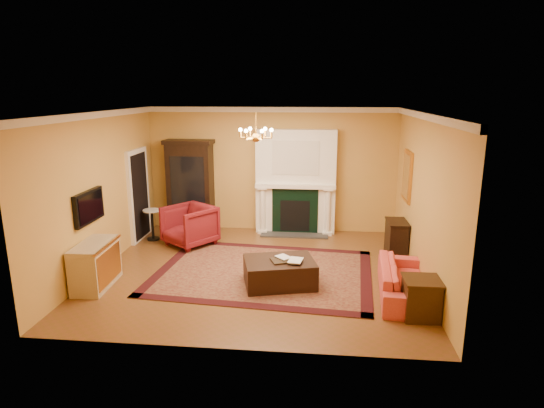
# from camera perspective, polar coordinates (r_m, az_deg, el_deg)

# --- Properties ---
(floor) EXTENTS (6.00, 5.50, 0.02)m
(floor) POSITION_cam_1_polar(r_m,az_deg,el_deg) (8.85, -1.89, -8.43)
(floor) COLOR brown
(floor) RESTS_ON ground
(ceiling) EXTENTS (6.00, 5.50, 0.02)m
(ceiling) POSITION_cam_1_polar(r_m,az_deg,el_deg) (8.19, -2.06, 11.51)
(ceiling) COLOR white
(ceiling) RESTS_ON wall_back
(wall_back) EXTENTS (6.00, 0.02, 3.00)m
(wall_back) POSITION_cam_1_polar(r_m,az_deg,el_deg) (11.08, -0.06, 4.31)
(wall_back) COLOR gold
(wall_back) RESTS_ON floor
(wall_front) EXTENTS (6.00, 0.02, 3.00)m
(wall_front) POSITION_cam_1_polar(r_m,az_deg,el_deg) (5.77, -5.64, -4.92)
(wall_front) COLOR gold
(wall_front) RESTS_ON floor
(wall_left) EXTENTS (0.02, 5.50, 3.00)m
(wall_left) POSITION_cam_1_polar(r_m,az_deg,el_deg) (9.28, -20.73, 1.49)
(wall_left) COLOR gold
(wall_left) RESTS_ON floor
(wall_right) EXTENTS (0.02, 5.50, 3.00)m
(wall_right) POSITION_cam_1_polar(r_m,az_deg,el_deg) (8.53, 18.50, 0.64)
(wall_right) COLOR gold
(wall_right) RESTS_ON floor
(fireplace) EXTENTS (1.90, 0.70, 2.50)m
(fireplace) POSITION_cam_1_polar(r_m,az_deg,el_deg) (10.91, 2.98, 2.50)
(fireplace) COLOR white
(fireplace) RESTS_ON wall_back
(crown_molding) EXTENTS (6.00, 5.50, 0.12)m
(crown_molding) POSITION_cam_1_polar(r_m,az_deg,el_deg) (9.14, -1.23, 11.33)
(crown_molding) COLOR silver
(crown_molding) RESTS_ON ceiling
(doorway) EXTENTS (0.08, 1.05, 2.10)m
(doorway) POSITION_cam_1_polar(r_m,az_deg,el_deg) (10.86, -16.35, 1.10)
(doorway) COLOR white
(doorway) RESTS_ON wall_left
(tv_panel) EXTENTS (0.09, 0.95, 0.58)m
(tv_panel) POSITION_cam_1_polar(r_m,az_deg,el_deg) (8.76, -21.98, -0.33)
(tv_panel) COLOR black
(tv_panel) RESTS_ON wall_left
(gilt_mirror) EXTENTS (0.06, 0.76, 1.05)m
(gilt_mirror) POSITION_cam_1_polar(r_m,az_deg,el_deg) (9.84, 16.60, 3.37)
(gilt_mirror) COLOR gold
(gilt_mirror) RESTS_ON wall_right
(chandelier) EXTENTS (0.63, 0.55, 0.53)m
(chandelier) POSITION_cam_1_polar(r_m,az_deg,el_deg) (8.21, -2.03, 8.71)
(chandelier) COLOR gold
(chandelier) RESTS_ON ceiling
(oriental_rug) EXTENTS (4.28, 3.36, 0.02)m
(oriental_rug) POSITION_cam_1_polar(r_m,az_deg,el_deg) (8.76, -1.07, -8.52)
(oriental_rug) COLOR #450F0E
(oriental_rug) RESTS_ON floor
(china_cabinet) EXTENTS (1.08, 0.52, 2.14)m
(china_cabinet) POSITION_cam_1_polar(r_m,az_deg,el_deg) (11.27, -10.18, 2.01)
(china_cabinet) COLOR black
(china_cabinet) RESTS_ON floor
(wingback_armchair) EXTENTS (1.31, 1.29, 0.99)m
(wingback_armchair) POSITION_cam_1_polar(r_m,az_deg,el_deg) (10.28, -10.31, -2.45)
(wingback_armchair) COLOR maroon
(wingback_armchair) RESTS_ON floor
(pedestal_table) EXTENTS (0.40, 0.40, 0.72)m
(pedestal_table) POSITION_cam_1_polar(r_m,az_deg,el_deg) (10.85, -14.79, -2.24)
(pedestal_table) COLOR black
(pedestal_table) RESTS_ON floor
(commode) EXTENTS (0.56, 1.09, 0.80)m
(commode) POSITION_cam_1_polar(r_m,az_deg,el_deg) (8.62, -21.28, -7.13)
(commode) COLOR #C8B692
(commode) RESTS_ON floor
(coral_sofa) EXTENTS (0.72, 1.93, 0.74)m
(coral_sofa) POSITION_cam_1_polar(r_m,az_deg,el_deg) (7.99, 16.13, -8.59)
(coral_sofa) COLOR #DB4B45
(coral_sofa) RESTS_ON floor
(end_table) EXTENTS (0.52, 0.52, 0.59)m
(end_table) POSITION_cam_1_polar(r_m,az_deg,el_deg) (7.39, 18.17, -11.28)
(end_table) COLOR #321E0D
(end_table) RESTS_ON floor
(console_table) EXTENTS (0.39, 0.66, 0.73)m
(console_table) POSITION_cam_1_polar(r_m,az_deg,el_deg) (9.82, 15.32, -4.30)
(console_table) COLOR black
(console_table) RESTS_ON floor
(leather_ottoman) EXTENTS (1.39, 1.15, 0.45)m
(leather_ottoman) POSITION_cam_1_polar(r_m,az_deg,el_deg) (8.14, 0.95, -8.54)
(leather_ottoman) COLOR black
(leather_ottoman) RESTS_ON oriental_rug
(ottoman_tray) EXTENTS (0.49, 0.44, 0.03)m
(ottoman_tray) POSITION_cam_1_polar(r_m,az_deg,el_deg) (8.02, 1.41, -7.08)
(ottoman_tray) COLOR black
(ottoman_tray) RESTS_ON leather_ottoman
(book_a) EXTENTS (0.16, 0.15, 0.27)m
(book_a) POSITION_cam_1_polar(r_m,az_deg,el_deg) (7.98, 0.91, -6.04)
(book_a) COLOR gray
(book_a) RESTS_ON ottoman_tray
(book_b) EXTENTS (0.23, 0.06, 0.32)m
(book_b) POSITION_cam_1_polar(r_m,az_deg,el_deg) (7.92, 2.16, -6.03)
(book_b) COLOR gray
(book_b) RESTS_ON ottoman_tray
(topiary_left) EXTENTS (0.15, 0.15, 0.40)m
(topiary_left) POSITION_cam_1_polar(r_m,az_deg,el_deg) (10.88, -1.11, 3.86)
(topiary_left) COLOR gray
(topiary_left) RESTS_ON fireplace
(topiary_right) EXTENTS (0.16, 0.16, 0.44)m
(topiary_right) POSITION_cam_1_polar(r_m,az_deg,el_deg) (10.80, 6.60, 3.81)
(topiary_right) COLOR gray
(topiary_right) RESTS_ON fireplace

